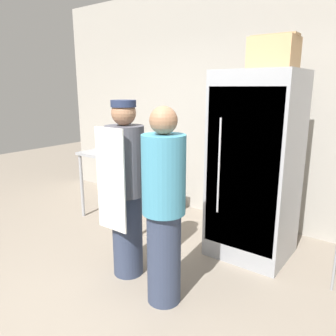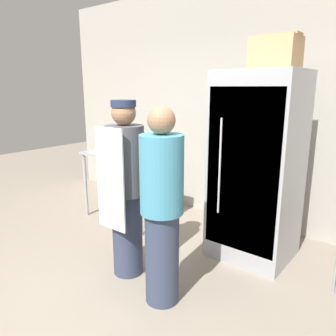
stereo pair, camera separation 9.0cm
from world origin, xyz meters
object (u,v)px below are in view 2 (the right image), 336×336
Objects in this scene: refrigerator at (257,168)px; donut_box at (115,147)px; blender_pitcher at (141,146)px; cardboard_storage_box at (276,52)px; person_customer at (162,208)px; person_baker at (126,188)px.

refrigerator is 2.01m from donut_box.
donut_box is 1.00× the size of blender_pitcher.
cardboard_storage_box reaches higher than person_customer.
person_customer is at bearing -105.91° from cardboard_storage_box.
cardboard_storage_box is at bearing 5.67° from blender_pitcher.
blender_pitcher is (0.53, -0.04, 0.09)m from donut_box.
blender_pitcher is 0.18× the size of person_customer.
refrigerator is 1.35m from person_baker.
refrigerator is 4.55× the size of cardboard_storage_box.
cardboard_storage_box is at bearing 51.32° from person_baker.
donut_box is 0.54m from blender_pitcher.
refrigerator is 1.16× the size of person_baker.
refrigerator is 1.11m from cardboard_storage_box.
donut_box is 1.57m from person_baker.
person_customer is (-0.25, -1.21, -0.13)m from refrigerator.
refrigerator reaches higher than blender_pitcher.
donut_box is 0.18× the size of person_customer.
refrigerator is at bearing -168.55° from cardboard_storage_box.
person_customer is at bearing -13.27° from person_baker.
person_baker is (-0.79, -1.09, -0.10)m from refrigerator.
person_baker is at bearing -39.19° from donut_box.
person_customer is at bearing -101.66° from refrigerator.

